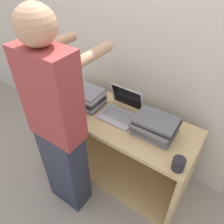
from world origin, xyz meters
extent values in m
plane|color=#9E9384|center=(0.00, 0.00, 0.00)|extent=(12.00, 12.00, 0.00)
cube|color=beige|center=(0.00, 0.67, 1.20)|extent=(8.00, 0.05, 2.40)
cube|color=tan|center=(0.00, 0.28, 0.73)|extent=(1.40, 0.56, 0.04)
cube|color=tan|center=(0.00, 0.28, 0.02)|extent=(1.40, 0.56, 0.04)
cube|color=tan|center=(-0.68, 0.28, 0.37)|extent=(0.04, 0.56, 0.67)
cube|color=tan|center=(0.68, 0.28, 0.37)|extent=(0.04, 0.56, 0.67)
cube|color=tan|center=(0.00, 0.55, 0.37)|extent=(1.33, 0.04, 0.67)
cube|color=#B7B7BC|center=(0.00, 0.28, 0.76)|extent=(0.32, 0.23, 0.02)
cube|color=gray|center=(0.00, 0.29, 0.77)|extent=(0.26, 0.12, 0.00)
cube|color=#B7B7BC|center=(0.00, 0.43, 0.87)|extent=(0.32, 0.07, 0.22)
cube|color=black|center=(0.00, 0.43, 0.88)|extent=(0.28, 0.06, 0.19)
cube|color=slate|center=(-0.35, 0.29, 0.76)|extent=(0.32, 0.23, 0.02)
cube|color=#B7B7BC|center=(-0.36, 0.28, 0.78)|extent=(0.32, 0.23, 0.02)
cube|color=gray|center=(-0.36, 0.28, 0.80)|extent=(0.32, 0.23, 0.02)
cube|color=#232326|center=(-0.35, 0.27, 0.82)|extent=(0.33, 0.24, 0.02)
cube|color=gray|center=(-0.36, 0.29, 0.85)|extent=(0.32, 0.23, 0.02)
cube|color=#B7B7BC|center=(-0.35, 0.28, 0.87)|extent=(0.32, 0.24, 0.02)
cube|color=gray|center=(-0.36, 0.28, 0.89)|extent=(0.32, 0.24, 0.02)
cube|color=gray|center=(0.34, 0.28, 0.76)|extent=(0.33, 0.24, 0.02)
cube|color=slate|center=(0.35, 0.28, 0.78)|extent=(0.32, 0.23, 0.02)
cube|color=slate|center=(0.34, 0.29, 0.80)|extent=(0.32, 0.24, 0.02)
cube|color=slate|center=(0.34, 0.28, 0.82)|extent=(0.33, 0.24, 0.02)
cube|color=gray|center=(0.34, 0.28, 0.85)|extent=(0.32, 0.23, 0.02)
cube|color=#232326|center=(0.36, 0.29, 0.87)|extent=(0.32, 0.23, 0.02)
cube|color=slate|center=(0.35, 0.28, 0.89)|extent=(0.33, 0.24, 0.02)
cube|color=#2D3342|center=(-0.20, -0.21, 0.42)|extent=(0.34, 0.20, 0.84)
cube|color=#993838|center=(-0.20, -0.21, 1.18)|extent=(0.40, 0.20, 0.67)
sphere|color=tan|center=(-0.20, -0.21, 1.62)|extent=(0.23, 0.23, 0.23)
cylinder|color=tan|center=(-0.36, 0.05, 1.41)|extent=(0.07, 0.32, 0.07)
cylinder|color=tan|center=(-0.04, 0.05, 1.41)|extent=(0.07, 0.32, 0.07)
cylinder|color=#232328|center=(0.63, 0.07, 0.79)|extent=(0.09, 0.09, 0.09)
cube|color=red|center=(-0.35, 0.23, 0.91)|extent=(0.06, 0.02, 0.01)
camera|label=1|loc=(0.78, -0.92, 1.99)|focal=35.00mm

